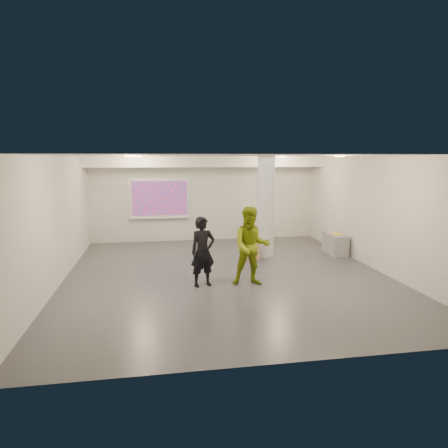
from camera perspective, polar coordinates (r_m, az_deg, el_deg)
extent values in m
cube|color=#36383E|center=(10.24, 0.38, -7.28)|extent=(8.00, 9.00, 0.01)
cube|color=silver|center=(9.81, 0.40, 9.75)|extent=(8.00, 9.00, 0.01)
cube|color=silver|center=(14.33, -2.76, 3.65)|extent=(8.00, 0.01, 3.00)
cube|color=silver|center=(5.62, 8.45, -5.61)|extent=(8.00, 0.01, 3.00)
cube|color=silver|center=(10.03, -22.73, 0.41)|extent=(0.01, 9.00, 3.00)
cube|color=silver|center=(11.31, 20.77, 1.48)|extent=(0.01, 9.00, 3.00)
cube|color=white|center=(13.71, -2.52, 8.92)|extent=(8.00, 1.10, 0.36)
cylinder|color=#FFC284|center=(12.17, -12.12, 9.40)|extent=(0.22, 0.22, 0.02)
cylinder|color=#FFC284|center=(12.77, 8.29, 9.50)|extent=(0.22, 0.22, 0.02)
cylinder|color=#FFC284|center=(8.17, -13.27, 9.41)|extent=(0.22, 0.22, 0.02)
cylinder|color=#FFC284|center=(9.05, 16.18, 9.28)|extent=(0.22, 0.22, 0.02)
cylinder|color=silver|center=(11.99, 5.96, 2.47)|extent=(0.52, 0.52, 3.00)
cube|color=white|center=(14.19, -9.18, 3.68)|extent=(2.10, 0.06, 1.40)
cube|color=#0042BF|center=(14.14, -9.18, 3.67)|extent=(1.90, 0.01, 1.20)
cube|color=white|center=(14.21, -9.10, 0.85)|extent=(2.10, 0.08, 0.04)
cube|color=gray|center=(12.86, 15.58, -2.71)|extent=(0.50, 1.10, 0.63)
cube|color=yellow|center=(12.64, 15.86, -1.40)|extent=(0.26, 0.33, 0.03)
cube|color=olive|center=(12.09, 4.66, -3.38)|extent=(0.52, 0.25, 0.54)
cube|color=olive|center=(11.64, 3.95, -3.88)|extent=(0.52, 0.31, 0.54)
imported|color=black|center=(9.21, -3.04, -3.97)|extent=(0.68, 0.54, 1.63)
imported|color=olive|center=(9.29, 3.92, -3.19)|extent=(0.97, 0.79, 1.84)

